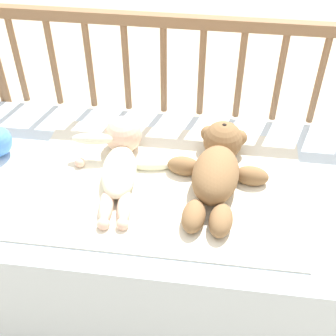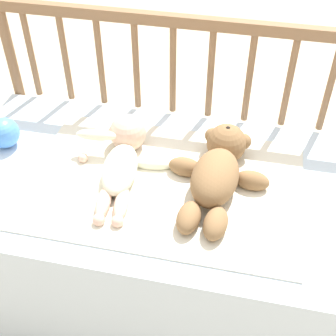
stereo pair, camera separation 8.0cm
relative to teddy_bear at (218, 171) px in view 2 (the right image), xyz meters
name	(u,v)px [view 2 (the right image)]	position (x,y,z in m)	size (l,w,h in m)	color
ground_plane	(168,288)	(-0.14, -0.02, -0.60)	(12.00, 12.00, 0.00)	#C6B293
crib_mattress	(168,242)	(-0.14, -0.02, -0.33)	(1.32, 0.68, 0.54)	silver
crib_rail	(191,89)	(-0.14, 0.34, 0.04)	(1.32, 0.04, 0.89)	brown
blanket	(164,184)	(-0.15, -0.03, -0.05)	(0.79, 0.52, 0.01)	silver
teddy_bear	(218,171)	(0.00, 0.00, 0.00)	(0.30, 0.41, 0.12)	olive
baby	(123,157)	(-0.28, 0.01, -0.01)	(0.31, 0.40, 0.11)	#EAEACC
toy_ball	(4,133)	(-0.68, 0.04, 0.00)	(0.10, 0.10, 0.10)	#4C8CDB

